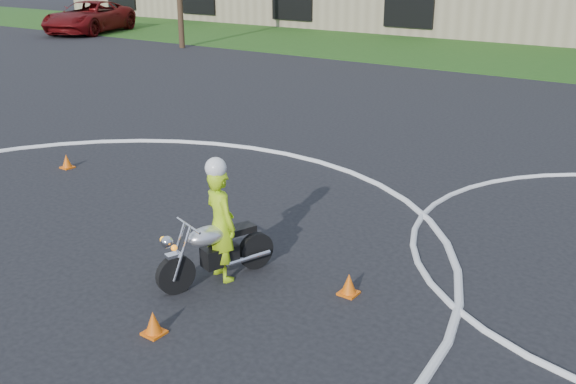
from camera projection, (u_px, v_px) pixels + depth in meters
The scene contains 6 objects.
grass_strip at pixel (524, 59), 28.27m from camera, with size 120.00×10.00×0.02m, color #1E4714.
course_markings at pixel (225, 250), 9.78m from camera, with size 19.05×19.05×0.12m.
primary_motorcycle at pixel (215, 250), 8.71m from camera, with size 0.85×1.74×0.95m.
rider_primary_grp at pixel (220, 221), 8.68m from camera, with size 0.67×0.55×1.75m.
pickup_grp at pixel (89, 17), 37.88m from camera, with size 5.09×7.20×1.82m.
traffic_cones at pixel (413, 321), 7.62m from camera, with size 19.21×12.52×0.30m.
Camera 1 is at (8.12, -2.31, 4.20)m, focal length 40.00 mm.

